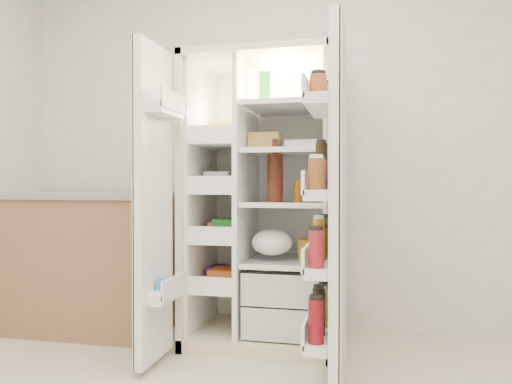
# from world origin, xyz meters

# --- Properties ---
(wall_back) EXTENTS (4.00, 0.02, 2.70)m
(wall_back) POSITION_xyz_m (0.00, 2.00, 1.35)
(wall_back) COLOR white
(wall_back) RESTS_ON floor
(refrigerator) EXTENTS (0.92, 0.70, 1.80)m
(refrigerator) POSITION_xyz_m (-0.08, 1.65, 0.74)
(refrigerator) COLOR beige
(refrigerator) RESTS_ON floor
(freezer_door) EXTENTS (0.15, 0.40, 1.72)m
(freezer_door) POSITION_xyz_m (-0.60, 1.05, 0.89)
(freezer_door) COLOR white
(freezer_door) RESTS_ON floor
(fridge_door) EXTENTS (0.17, 0.58, 1.72)m
(fridge_door) POSITION_xyz_m (0.38, 0.96, 0.87)
(fridge_door) COLOR white
(fridge_door) RESTS_ON floor
(kitchen_counter) EXTENTS (1.30, 0.69, 0.95)m
(kitchen_counter) POSITION_xyz_m (-1.41, 1.61, 0.47)
(kitchen_counter) COLOR olive
(kitchen_counter) RESTS_ON floor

